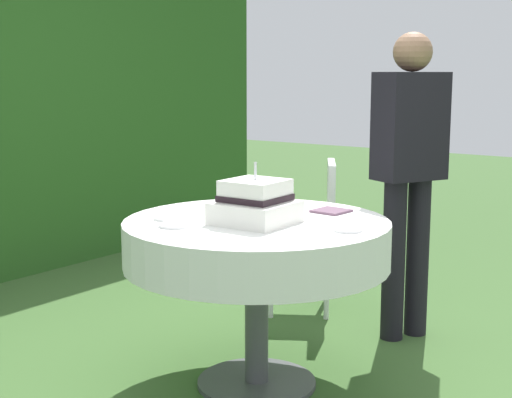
{
  "coord_description": "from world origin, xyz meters",
  "views": [
    {
      "loc": [
        -2.55,
        -1.89,
        1.39
      ],
      "look_at": [
        -0.03,
        -0.02,
        0.86
      ],
      "focal_mm": 52.08,
      "sensor_mm": 36.0,
      "label": 1
    }
  ],
  "objects_px": {
    "garden_chair": "(313,221)",
    "cake_table": "(257,244)",
    "wedding_cake": "(255,203)",
    "standing_person": "(409,164)",
    "serving_plate_left": "(169,218)",
    "serving_plate_far": "(175,225)",
    "napkin_stack": "(331,211)",
    "serving_plate_near": "(348,230)"
  },
  "relations": [
    {
      "from": "napkin_stack",
      "to": "standing_person",
      "type": "bearing_deg",
      "value": -8.56
    },
    {
      "from": "serving_plate_far",
      "to": "napkin_stack",
      "type": "distance_m",
      "value": 0.76
    },
    {
      "from": "wedding_cake",
      "to": "serving_plate_far",
      "type": "xyz_separation_m",
      "value": [
        -0.26,
        0.23,
        -0.08
      ]
    },
    {
      "from": "wedding_cake",
      "to": "standing_person",
      "type": "distance_m",
      "value": 1.06
    },
    {
      "from": "serving_plate_near",
      "to": "serving_plate_far",
      "type": "relative_size",
      "value": 0.86
    },
    {
      "from": "cake_table",
      "to": "standing_person",
      "type": "distance_m",
      "value": 1.05
    },
    {
      "from": "cake_table",
      "to": "standing_person",
      "type": "relative_size",
      "value": 0.73
    },
    {
      "from": "wedding_cake",
      "to": "napkin_stack",
      "type": "distance_m",
      "value": 0.44
    },
    {
      "from": "standing_person",
      "to": "serving_plate_far",
      "type": "bearing_deg",
      "value": 160.74
    },
    {
      "from": "wedding_cake",
      "to": "standing_person",
      "type": "relative_size",
      "value": 0.2
    },
    {
      "from": "napkin_stack",
      "to": "serving_plate_far",
      "type": "bearing_deg",
      "value": 151.93
    },
    {
      "from": "serving_plate_far",
      "to": "garden_chair",
      "type": "distance_m",
      "value": 1.4
    },
    {
      "from": "serving_plate_near",
      "to": "napkin_stack",
      "type": "xyz_separation_m",
      "value": [
        0.32,
        0.27,
        -0.0
      ]
    },
    {
      "from": "serving_plate_left",
      "to": "serving_plate_near",
      "type": "bearing_deg",
      "value": -71.35
    },
    {
      "from": "cake_table",
      "to": "serving_plate_near",
      "type": "xyz_separation_m",
      "value": [
        0.04,
        -0.43,
        0.11
      ]
    },
    {
      "from": "cake_table",
      "to": "serving_plate_far",
      "type": "xyz_separation_m",
      "value": [
        -0.31,
        0.19,
        0.11
      ]
    },
    {
      "from": "serving_plate_left",
      "to": "standing_person",
      "type": "bearing_deg",
      "value": -25.93
    },
    {
      "from": "serving_plate_near",
      "to": "standing_person",
      "type": "bearing_deg",
      "value": 10.68
    },
    {
      "from": "serving_plate_far",
      "to": "serving_plate_left",
      "type": "bearing_deg",
      "value": 53.04
    },
    {
      "from": "wedding_cake",
      "to": "garden_chair",
      "type": "relative_size",
      "value": 0.36
    },
    {
      "from": "wedding_cake",
      "to": "standing_person",
      "type": "xyz_separation_m",
      "value": [
        1.03,
        -0.22,
        0.08
      ]
    },
    {
      "from": "serving_plate_far",
      "to": "napkin_stack",
      "type": "xyz_separation_m",
      "value": [
        0.67,
        -0.36,
        -0.0
      ]
    },
    {
      "from": "serving_plate_near",
      "to": "standing_person",
      "type": "height_order",
      "value": "standing_person"
    },
    {
      "from": "wedding_cake",
      "to": "serving_plate_left",
      "type": "relative_size",
      "value": 2.44
    },
    {
      "from": "cake_table",
      "to": "standing_person",
      "type": "xyz_separation_m",
      "value": [
        0.98,
        -0.26,
        0.28
      ]
    },
    {
      "from": "cake_table",
      "to": "napkin_stack",
      "type": "height_order",
      "value": "napkin_stack"
    },
    {
      "from": "wedding_cake",
      "to": "serving_plate_left",
      "type": "xyz_separation_m",
      "value": [
        -0.16,
        0.36,
        -0.08
      ]
    },
    {
      "from": "serving_plate_far",
      "to": "garden_chair",
      "type": "height_order",
      "value": "garden_chair"
    },
    {
      "from": "garden_chair",
      "to": "serving_plate_far",
      "type": "bearing_deg",
      "value": -172.59
    },
    {
      "from": "standing_person",
      "to": "cake_table",
      "type": "bearing_deg",
      "value": 165.32
    },
    {
      "from": "garden_chair",
      "to": "standing_person",
      "type": "bearing_deg",
      "value": -97.52
    },
    {
      "from": "cake_table",
      "to": "serving_plate_far",
      "type": "relative_size",
      "value": 8.43
    },
    {
      "from": "cake_table",
      "to": "serving_plate_left",
      "type": "bearing_deg",
      "value": 123.49
    },
    {
      "from": "serving_plate_far",
      "to": "garden_chair",
      "type": "relative_size",
      "value": 0.16
    },
    {
      "from": "garden_chair",
      "to": "standing_person",
      "type": "height_order",
      "value": "standing_person"
    },
    {
      "from": "standing_person",
      "to": "wedding_cake",
      "type": "bearing_deg",
      "value": 167.82
    },
    {
      "from": "garden_chair",
      "to": "standing_person",
      "type": "distance_m",
      "value": 0.74
    },
    {
      "from": "serving_plate_far",
      "to": "serving_plate_left",
      "type": "height_order",
      "value": "same"
    },
    {
      "from": "serving_plate_far",
      "to": "napkin_stack",
      "type": "bearing_deg",
      "value": -28.07
    },
    {
      "from": "serving_plate_left",
      "to": "standing_person",
      "type": "distance_m",
      "value": 1.34
    },
    {
      "from": "cake_table",
      "to": "garden_chair",
      "type": "bearing_deg",
      "value": 19.36
    },
    {
      "from": "garden_chair",
      "to": "cake_table",
      "type": "bearing_deg",
      "value": -160.64
    }
  ]
}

